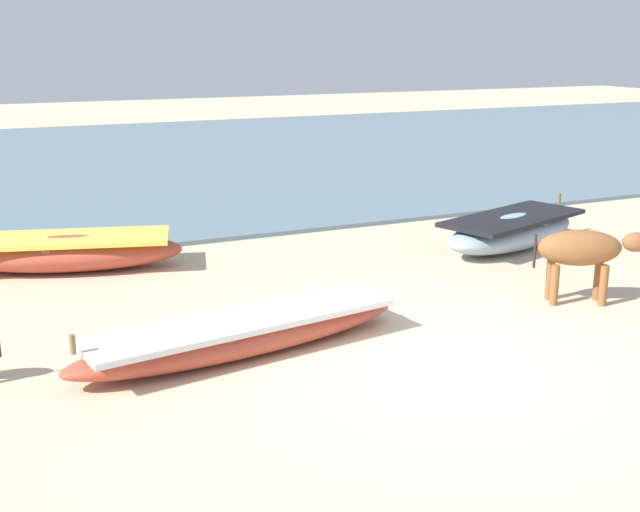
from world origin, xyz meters
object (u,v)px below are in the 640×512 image
fishing_boat_0 (243,334)px  cow_adult_brown (583,251)px  fishing_boat_1 (512,230)px  fishing_boat_2 (69,252)px

fishing_boat_0 → cow_adult_brown: cow_adult_brown is taller
fishing_boat_1 → cow_adult_brown: size_ratio=2.26×
cow_adult_brown → fishing_boat_1: bearing=96.1°
fishing_boat_0 → cow_adult_brown: size_ratio=2.86×
fishing_boat_2 → cow_adult_brown: size_ratio=2.44×
fishing_boat_2 → cow_adult_brown: (6.02, -4.46, 0.43)m
fishing_boat_2 → fishing_boat_0: bearing=122.7°
cow_adult_brown → fishing_boat_0: bearing=-156.4°
fishing_boat_2 → cow_adult_brown: bearing=159.0°
fishing_boat_1 → cow_adult_brown: cow_adult_brown is taller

